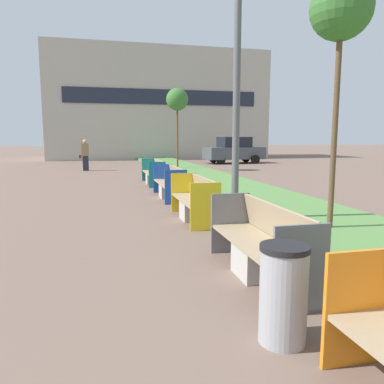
{
  "coord_description": "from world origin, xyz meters",
  "views": [
    {
      "loc": [
        -1.02,
        2.77,
        1.79
      ],
      "look_at": [
        0.9,
        10.78,
        0.6
      ],
      "focal_mm": 35.0,
      "sensor_mm": 36.0,
      "label": 1
    }
  ],
  "objects_px": {
    "sapling_tree_near": "(341,12)",
    "pedestrian_walking": "(85,155)",
    "bench_teal_frame": "(154,174)",
    "bench_yellow_frame": "(195,203)",
    "litter_bin": "(283,294)",
    "parked_car_distant": "(234,150)",
    "bench_blue_frame": "(170,185)",
    "sapling_tree_far": "(177,100)",
    "bench_grey_frame": "(260,248)"
  },
  "relations": [
    {
      "from": "bench_teal_frame",
      "to": "parked_car_distant",
      "type": "relative_size",
      "value": 0.55
    },
    {
      "from": "sapling_tree_far",
      "to": "bench_blue_frame",
      "type": "bearing_deg",
      "value": -102.71
    },
    {
      "from": "sapling_tree_near",
      "to": "parked_car_distant",
      "type": "relative_size",
      "value": 1.03
    },
    {
      "from": "litter_bin",
      "to": "pedestrian_walking",
      "type": "height_order",
      "value": "pedestrian_walking"
    },
    {
      "from": "sapling_tree_near",
      "to": "sapling_tree_far",
      "type": "distance_m",
      "value": 14.18
    },
    {
      "from": "bench_grey_frame",
      "to": "bench_blue_frame",
      "type": "distance_m",
      "value": 6.66
    },
    {
      "from": "litter_bin",
      "to": "pedestrian_walking",
      "type": "xyz_separation_m",
      "value": [
        -2.4,
        18.57,
        0.43
      ]
    },
    {
      "from": "bench_blue_frame",
      "to": "bench_teal_frame",
      "type": "bearing_deg",
      "value": 89.99
    },
    {
      "from": "sapling_tree_far",
      "to": "bench_grey_frame",
      "type": "bearing_deg",
      "value": -97.41
    },
    {
      "from": "sapling_tree_far",
      "to": "pedestrian_walking",
      "type": "distance_m",
      "value": 5.86
    },
    {
      "from": "bench_blue_frame",
      "to": "parked_car_distant",
      "type": "bearing_deg",
      "value": 63.26
    },
    {
      "from": "sapling_tree_near",
      "to": "pedestrian_walking",
      "type": "relative_size",
      "value": 2.62
    },
    {
      "from": "litter_bin",
      "to": "pedestrian_walking",
      "type": "relative_size",
      "value": 0.52
    },
    {
      "from": "litter_bin",
      "to": "sapling_tree_far",
      "type": "relative_size",
      "value": 0.2
    },
    {
      "from": "bench_blue_frame",
      "to": "parked_car_distant",
      "type": "height_order",
      "value": "parked_car_distant"
    },
    {
      "from": "bench_blue_frame",
      "to": "bench_teal_frame",
      "type": "height_order",
      "value": "same"
    },
    {
      "from": "bench_grey_frame",
      "to": "bench_blue_frame",
      "type": "height_order",
      "value": "same"
    },
    {
      "from": "bench_teal_frame",
      "to": "pedestrian_walking",
      "type": "distance_m",
      "value": 7.42
    },
    {
      "from": "bench_teal_frame",
      "to": "sapling_tree_far",
      "type": "height_order",
      "value": "sapling_tree_far"
    },
    {
      "from": "bench_blue_frame",
      "to": "bench_teal_frame",
      "type": "distance_m",
      "value": 3.56
    },
    {
      "from": "bench_yellow_frame",
      "to": "pedestrian_walking",
      "type": "bearing_deg",
      "value": 101.93
    },
    {
      "from": "litter_bin",
      "to": "sapling_tree_near",
      "type": "relative_size",
      "value": 0.2
    },
    {
      "from": "sapling_tree_far",
      "to": "bench_teal_frame",
      "type": "bearing_deg",
      "value": -110.37
    },
    {
      "from": "bench_yellow_frame",
      "to": "bench_teal_frame",
      "type": "bearing_deg",
      "value": 89.96
    },
    {
      "from": "bench_grey_frame",
      "to": "bench_teal_frame",
      "type": "distance_m",
      "value": 10.22
    },
    {
      "from": "bench_blue_frame",
      "to": "litter_bin",
      "type": "relative_size",
      "value": 2.64
    },
    {
      "from": "bench_grey_frame",
      "to": "pedestrian_walking",
      "type": "xyz_separation_m",
      "value": [
        -2.86,
        17.05,
        0.5
      ]
    },
    {
      "from": "litter_bin",
      "to": "sapling_tree_near",
      "type": "bearing_deg",
      "value": 50.78
    },
    {
      "from": "bench_yellow_frame",
      "to": "bench_blue_frame",
      "type": "bearing_deg",
      "value": 89.94
    },
    {
      "from": "bench_teal_frame",
      "to": "parked_car_distant",
      "type": "xyz_separation_m",
      "value": [
        7.18,
        10.69,
        0.54
      ]
    },
    {
      "from": "pedestrian_walking",
      "to": "bench_grey_frame",
      "type": "bearing_deg",
      "value": -80.48
    },
    {
      "from": "sapling_tree_near",
      "to": "sapling_tree_far",
      "type": "relative_size",
      "value": 1.01
    },
    {
      "from": "litter_bin",
      "to": "parked_car_distant",
      "type": "bearing_deg",
      "value": 71.19
    },
    {
      "from": "bench_yellow_frame",
      "to": "bench_blue_frame",
      "type": "distance_m",
      "value": 3.13
    },
    {
      "from": "bench_yellow_frame",
      "to": "litter_bin",
      "type": "height_order",
      "value": "bench_yellow_frame"
    },
    {
      "from": "bench_teal_frame",
      "to": "parked_car_distant",
      "type": "bearing_deg",
      "value": 56.12
    },
    {
      "from": "bench_teal_frame",
      "to": "sapling_tree_near",
      "type": "bearing_deg",
      "value": -76.74
    },
    {
      "from": "bench_teal_frame",
      "to": "bench_yellow_frame",
      "type": "bearing_deg",
      "value": -90.04
    },
    {
      "from": "pedestrian_walking",
      "to": "parked_car_distant",
      "type": "relative_size",
      "value": 0.39
    },
    {
      "from": "sapling_tree_near",
      "to": "parked_car_distant",
      "type": "bearing_deg",
      "value": 75.15
    },
    {
      "from": "bench_yellow_frame",
      "to": "parked_car_distant",
      "type": "height_order",
      "value": "parked_car_distant"
    },
    {
      "from": "sapling_tree_far",
      "to": "pedestrian_walking",
      "type": "relative_size",
      "value": 2.59
    },
    {
      "from": "bench_blue_frame",
      "to": "pedestrian_walking",
      "type": "xyz_separation_m",
      "value": [
        -2.86,
        10.39,
        0.49
      ]
    },
    {
      "from": "bench_teal_frame",
      "to": "sapling_tree_near",
      "type": "height_order",
      "value": "sapling_tree_near"
    },
    {
      "from": "bench_blue_frame",
      "to": "sapling_tree_near",
      "type": "relative_size",
      "value": 0.52
    },
    {
      "from": "litter_bin",
      "to": "sapling_tree_far",
      "type": "height_order",
      "value": "sapling_tree_far"
    },
    {
      "from": "bench_teal_frame",
      "to": "sapling_tree_near",
      "type": "relative_size",
      "value": 0.54
    },
    {
      "from": "bench_teal_frame",
      "to": "pedestrian_walking",
      "type": "height_order",
      "value": "pedestrian_walking"
    },
    {
      "from": "bench_yellow_frame",
      "to": "litter_bin",
      "type": "bearing_deg",
      "value": -95.2
    },
    {
      "from": "bench_teal_frame",
      "to": "litter_bin",
      "type": "xyz_separation_m",
      "value": [
        -0.46,
        -11.74,
        0.07
      ]
    }
  ]
}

